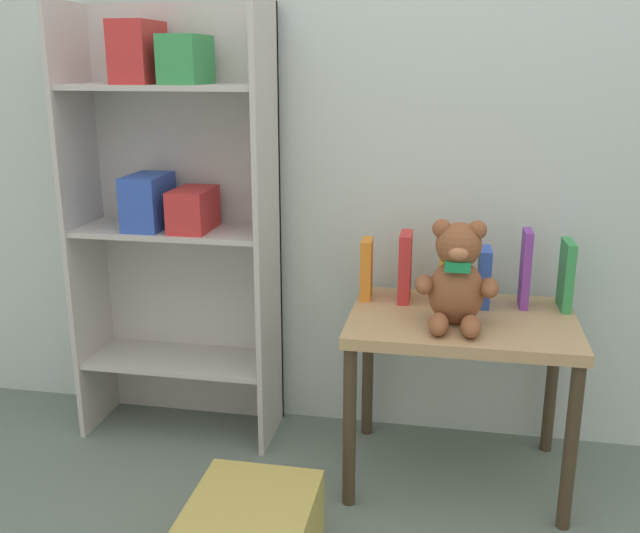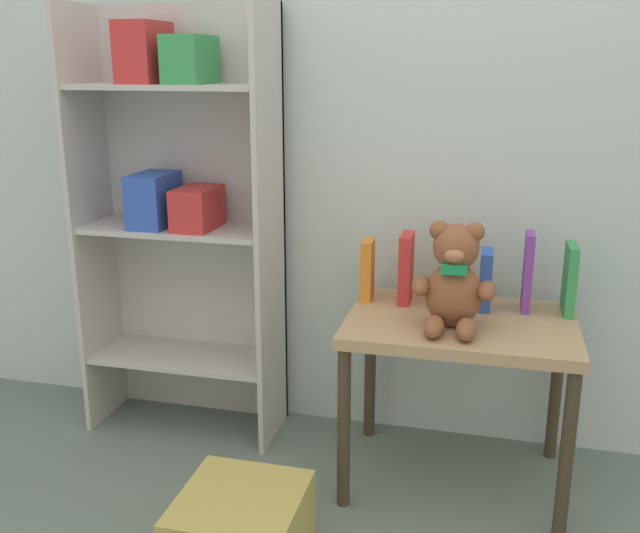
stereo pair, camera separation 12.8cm
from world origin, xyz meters
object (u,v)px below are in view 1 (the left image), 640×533
Objects in this scene: book_standing_green at (566,275)px; storage_bin at (253,532)px; bookshelf_side at (176,201)px; teddy_bear at (457,278)px; book_standing_purple at (525,269)px; display_table at (461,339)px; book_standing_blue at (484,277)px; book_standing_red at (405,267)px; book_standing_orange at (367,269)px; book_standing_yellow at (444,267)px.

book_standing_green is 1.23m from storage_bin.
bookshelf_side is 4.72× the size of teddy_bear.
book_standing_purple is at bearing -179.83° from book_standing_green.
book_standing_blue is at bearing 62.87° from display_table.
book_standing_blue is at bearing -1.76° from book_standing_red.
teddy_bear is at bearing -14.66° from bookshelf_side.
display_table is 3.05× the size of book_standing_red.
book_standing_red is 0.38m from book_standing_purple.
teddy_bear is 0.91m from storage_bin.
storage_bin is at bearing -109.44° from book_standing_orange.
book_standing_yellow is at bearing -1.50° from book_standing_orange.
book_standing_blue is 0.25m from book_standing_green.
display_table is 0.39m from book_standing_green.
bookshelf_side is at bearing 173.72° from book_standing_orange.
book_standing_purple is (1.18, -0.04, -0.17)m from bookshelf_side.
book_standing_red is at bearing 128.97° from teddy_bear.
book_standing_blue is 0.55× the size of storage_bin.
book_standing_orange is (-0.32, 0.13, 0.18)m from display_table.
teddy_bear is at bearing -107.48° from display_table.
book_standing_green is (0.34, 0.22, -0.03)m from teddy_bear.
book_standing_orange is 0.90m from storage_bin.
bookshelf_side is 0.71m from book_standing_orange.
book_standing_purple reaches higher than storage_bin.
book_standing_green is 0.64× the size of storage_bin.
book_standing_red is 0.91× the size of book_standing_purple.
book_standing_red reaches higher than book_standing_green.
bookshelf_side is 6.01× the size of book_standing_purple.
bookshelf_side reaches higher than book_standing_purple.
book_standing_purple reaches higher than display_table.
bookshelf_side reaches higher than book_standing_green.
book_standing_red is at bearing -179.55° from book_standing_purple.
bookshelf_side is at bearing 177.14° from book_standing_purple.
bookshelf_side reaches higher than book_standing_red.
book_standing_yellow is 1.00m from storage_bin.
book_standing_purple reaches higher than book_standing_blue.
book_standing_red is (0.13, -0.00, 0.01)m from book_standing_orange.
teddy_bear is 1.27× the size of book_standing_purple.
bookshelf_side is at bearing 169.90° from display_table.
display_table is 0.24m from book_standing_yellow.
bookshelf_side is 1.01m from teddy_bear.
book_standing_purple is at bearing 43.81° from storage_bin.
book_standing_orange is at bearing 72.78° from storage_bin.
book_standing_yellow is 0.94× the size of book_standing_purple.
book_standing_yellow reaches higher than book_standing_orange.
storage_bin is (-0.50, -0.47, -0.60)m from teddy_bear.
book_standing_purple reaches higher than book_standing_yellow.
teddy_bear is (-0.02, -0.08, 0.22)m from display_table.
storage_bin is (0.47, -0.73, -0.75)m from bookshelf_side.
teddy_bear reaches higher than book_standing_red.
teddy_bear is at bearing -115.32° from book_standing_blue.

